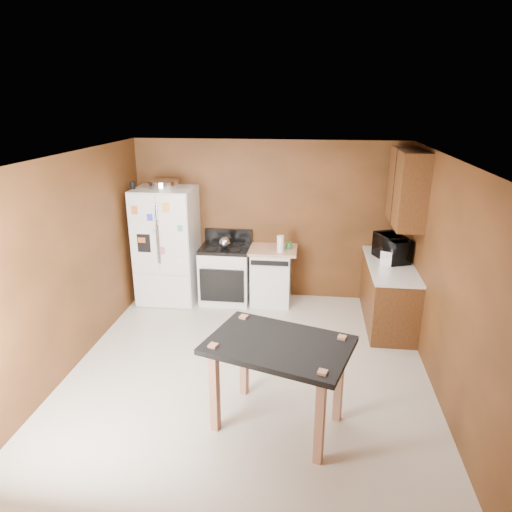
% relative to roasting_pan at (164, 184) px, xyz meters
% --- Properties ---
extents(floor, '(4.50, 4.50, 0.00)m').
position_rel_roasting_pan_xyz_m(floor, '(1.56, -1.91, -1.86)').
color(floor, beige).
rests_on(floor, ground).
extents(ceiling, '(4.50, 4.50, 0.00)m').
position_rel_roasting_pan_xyz_m(ceiling, '(1.56, -1.91, 0.64)').
color(ceiling, white).
rests_on(ceiling, ground).
extents(wall_back, '(4.20, 0.00, 4.20)m').
position_rel_roasting_pan_xyz_m(wall_back, '(1.56, 0.34, -0.61)').
color(wall_back, brown).
rests_on(wall_back, ground).
extents(wall_front, '(4.20, 0.00, 4.20)m').
position_rel_roasting_pan_xyz_m(wall_front, '(1.56, -4.16, -0.61)').
color(wall_front, brown).
rests_on(wall_front, ground).
extents(wall_left, '(0.00, 4.50, 4.50)m').
position_rel_roasting_pan_xyz_m(wall_left, '(-0.54, -1.91, -0.61)').
color(wall_left, brown).
rests_on(wall_left, ground).
extents(wall_right, '(0.00, 4.50, 4.50)m').
position_rel_roasting_pan_xyz_m(wall_right, '(3.66, -1.91, -0.61)').
color(wall_right, brown).
rests_on(wall_right, ground).
extents(roasting_pan, '(0.45, 0.45, 0.11)m').
position_rel_roasting_pan_xyz_m(roasting_pan, '(0.00, 0.00, 0.00)').
color(roasting_pan, silver).
rests_on(roasting_pan, refrigerator).
extents(pen_cup, '(0.07, 0.07, 0.11)m').
position_rel_roasting_pan_xyz_m(pen_cup, '(-0.43, -0.15, -0.00)').
color(pen_cup, black).
rests_on(pen_cup, refrigerator).
extents(kettle, '(0.17, 0.17, 0.17)m').
position_rel_roasting_pan_xyz_m(kettle, '(0.92, -0.06, -0.87)').
color(kettle, silver).
rests_on(kettle, gas_range).
extents(paper_towel, '(0.13, 0.13, 0.25)m').
position_rel_roasting_pan_xyz_m(paper_towel, '(1.78, -0.10, -0.84)').
color(paper_towel, white).
rests_on(paper_towel, dishwasher).
extents(green_canister, '(0.12, 0.12, 0.10)m').
position_rel_roasting_pan_xyz_m(green_canister, '(1.89, 0.07, -0.91)').
color(green_canister, '#38924A').
rests_on(green_canister, dishwasher).
extents(toaster, '(0.27, 0.32, 0.20)m').
position_rel_roasting_pan_xyz_m(toaster, '(3.32, -0.43, -0.86)').
color(toaster, silver).
rests_on(toaster, right_cabinets).
extents(microwave, '(0.58, 0.68, 0.32)m').
position_rel_roasting_pan_xyz_m(microwave, '(3.38, -0.28, -0.80)').
color(microwave, black).
rests_on(microwave, right_cabinets).
extents(refrigerator, '(0.90, 0.80, 1.80)m').
position_rel_roasting_pan_xyz_m(refrigerator, '(0.01, -0.04, -0.96)').
color(refrigerator, white).
rests_on(refrigerator, ground).
extents(gas_range, '(0.76, 0.68, 1.10)m').
position_rel_roasting_pan_xyz_m(gas_range, '(0.92, 0.02, -1.39)').
color(gas_range, white).
rests_on(gas_range, ground).
extents(dishwasher, '(0.78, 0.63, 0.89)m').
position_rel_roasting_pan_xyz_m(dishwasher, '(1.64, 0.04, -1.40)').
color(dishwasher, white).
rests_on(dishwasher, ground).
extents(right_cabinets, '(0.63, 1.58, 2.45)m').
position_rel_roasting_pan_xyz_m(right_cabinets, '(3.39, -0.43, -0.95)').
color(right_cabinets, brown).
rests_on(right_cabinets, ground).
extents(island, '(1.51, 1.23, 0.94)m').
position_rel_roasting_pan_xyz_m(island, '(1.97, -2.84, -1.08)').
color(island, black).
rests_on(island, ground).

